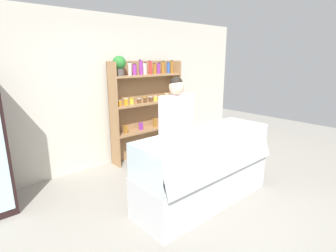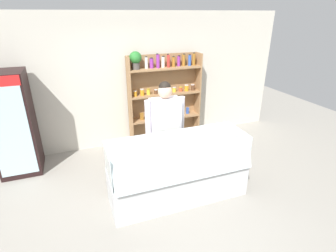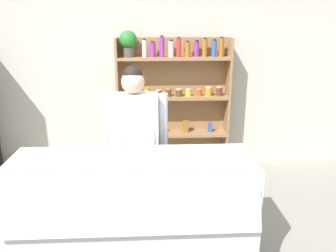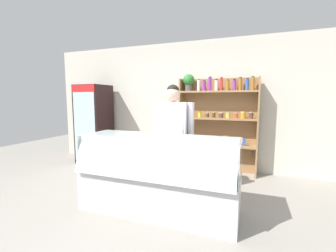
% 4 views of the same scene
% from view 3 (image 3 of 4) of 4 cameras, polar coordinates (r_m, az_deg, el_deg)
% --- Properties ---
extents(back_wall, '(6.80, 0.10, 2.70)m').
position_cam_3_polar(back_wall, '(4.77, -7.28, 8.57)').
color(back_wall, beige).
rests_on(back_wall, ground).
extents(shelving_unit, '(1.54, 0.29, 1.99)m').
position_cam_3_polar(shelving_unit, '(4.57, 0.35, 5.45)').
color(shelving_unit, '#9E754C').
rests_on(shelving_unit, ground).
extents(deli_display_case, '(2.06, 0.75, 1.01)m').
position_cam_3_polar(deli_display_case, '(3.09, -6.05, -17.60)').
color(deli_display_case, silver).
rests_on(deli_display_case, ground).
extents(shop_clerk, '(0.66, 0.25, 1.70)m').
position_cam_3_polar(shop_clerk, '(3.27, -5.84, -1.64)').
color(shop_clerk, '#4C4233').
rests_on(shop_clerk, ground).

